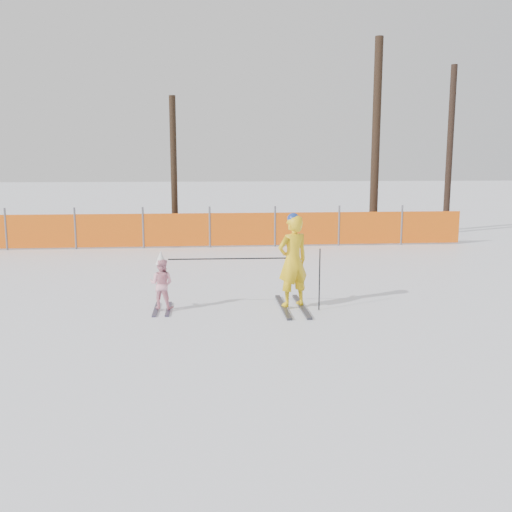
% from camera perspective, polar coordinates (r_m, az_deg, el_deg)
% --- Properties ---
extents(ground, '(120.00, 120.00, 0.00)m').
position_cam_1_polar(ground, '(9.64, 0.26, -6.37)').
color(ground, white).
rests_on(ground, ground).
extents(adult, '(0.71, 1.66, 1.73)m').
position_cam_1_polar(adult, '(10.22, 3.70, -0.54)').
color(adult, black).
rests_on(adult, ground).
extents(child, '(0.51, 0.96, 1.08)m').
position_cam_1_polar(child, '(10.26, -9.43, -2.70)').
color(child, black).
rests_on(child, ground).
extents(ski_poles, '(2.68, 0.27, 1.11)m').
position_cam_1_polar(ski_poles, '(10.11, 0.33, -1.00)').
color(ski_poles, black).
rests_on(ski_poles, ground).
extents(safety_fence, '(17.90, 0.06, 1.25)m').
position_cam_1_polar(safety_fence, '(17.44, -8.41, 2.62)').
color(safety_fence, '#595960').
rests_on(safety_fence, ground).
extents(tree_trunks, '(9.91, 1.95, 6.66)m').
position_cam_1_polar(tree_trunks, '(20.00, 10.67, 10.54)').
color(tree_trunks, black).
rests_on(tree_trunks, ground).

